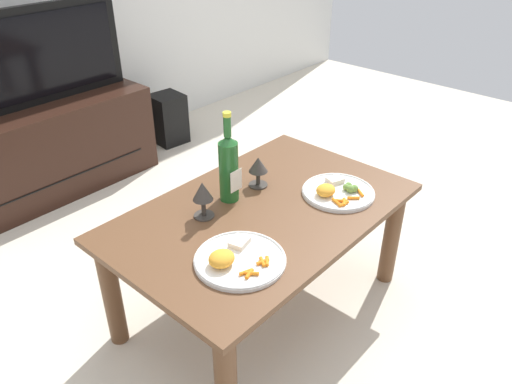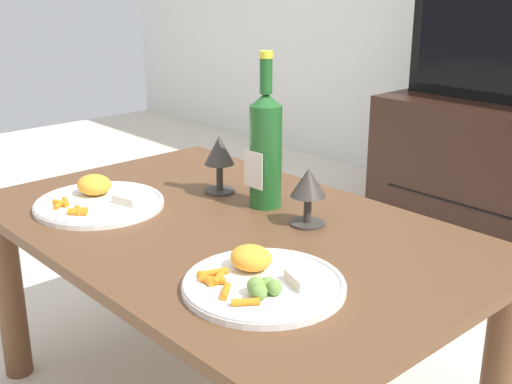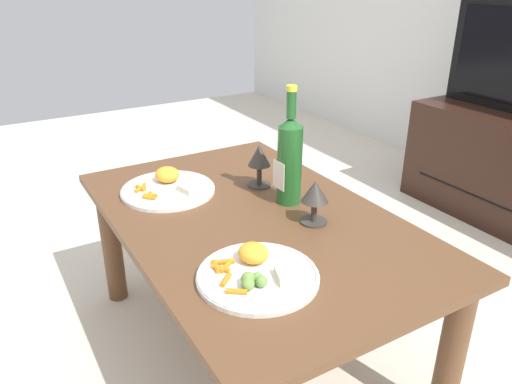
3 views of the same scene
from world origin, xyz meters
The scene contains 7 objects.
ground_plane centered at (0.00, 0.00, 0.00)m, with size 6.40×6.40×0.00m, color beige.
dining_table centered at (0.00, 0.00, 0.40)m, with size 1.15×0.73×0.49m.
wine_bottle centered at (-0.03, 0.15, 0.64)m, with size 0.07×0.08×0.36m.
goblet_left centered at (-0.18, 0.13, 0.59)m, with size 0.08×0.08×0.14m.
goblet_right centered at (0.12, 0.13, 0.58)m, with size 0.08×0.08×0.13m.
dinner_plate_left centered at (-0.29, -0.15, 0.51)m, with size 0.30×0.30×0.06m.
dinner_plate_right centered at (0.28, -0.15, 0.51)m, with size 0.29×0.29×0.06m.
Camera 3 is at (1.11, -0.64, 1.15)m, focal length 34.86 mm.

